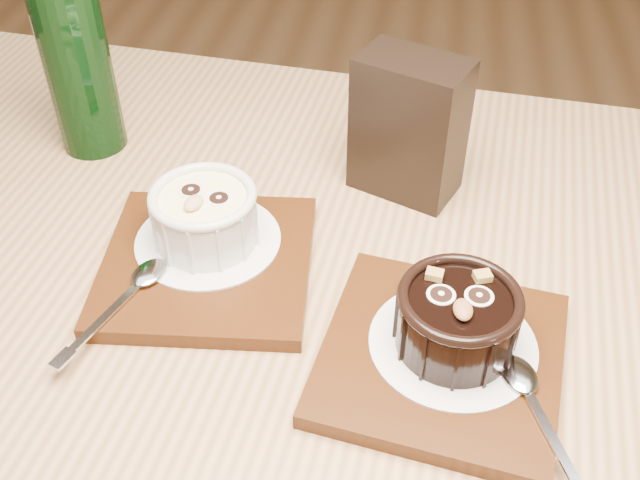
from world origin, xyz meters
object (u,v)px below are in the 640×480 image
(tray_left, at_px, (207,264))
(ramekin_white, at_px, (205,214))
(ramekin_dark, at_px, (457,317))
(tray_right, at_px, (441,358))
(condiment_stand, at_px, (409,127))
(green_bottle, at_px, (77,61))
(table, at_px, (318,380))

(tray_left, height_order, ramekin_white, ramekin_white)
(ramekin_white, bearing_deg, ramekin_dark, -6.72)
(tray_left, distance_m, tray_right, 0.22)
(condiment_stand, xyz_separation_m, green_bottle, (-0.34, 0.03, 0.03))
(tray_right, distance_m, condiment_stand, 0.24)
(tray_left, bearing_deg, tray_right, -20.14)
(ramekin_white, bearing_deg, green_bottle, 152.97)
(tray_right, xyz_separation_m, green_bottle, (-0.38, 0.25, 0.09))
(table, relative_size, condiment_stand, 9.07)
(ramekin_white, height_order, ramekin_dark, same)
(tray_left, relative_size, ramekin_white, 1.93)
(ramekin_white, distance_m, ramekin_dark, 0.24)
(tray_right, bearing_deg, table, 158.39)
(tray_right, distance_m, ramekin_dark, 0.04)
(table, bearing_deg, ramekin_dark, -16.24)
(table, xyz_separation_m, ramekin_white, (-0.11, 0.06, 0.14))
(tray_right, bearing_deg, green_bottle, 146.30)
(tray_left, bearing_deg, table, -18.64)
(tray_left, distance_m, green_bottle, 0.26)
(tray_right, distance_m, green_bottle, 0.46)
(table, height_order, ramekin_white, ramekin_white)
(condiment_stand, distance_m, green_bottle, 0.34)
(green_bottle, bearing_deg, tray_left, -45.73)
(ramekin_dark, bearing_deg, table, 158.12)
(ramekin_white, xyz_separation_m, condiment_stand, (0.17, 0.13, 0.02))
(table, relative_size, tray_left, 7.05)
(tray_left, xyz_separation_m, tray_right, (0.21, -0.08, 0.00))
(green_bottle, bearing_deg, tray_right, -33.70)
(ramekin_white, height_order, tray_right, ramekin_white)
(table, distance_m, ramekin_dark, 0.18)
(condiment_stand, bearing_deg, ramekin_dark, -76.72)
(tray_left, height_order, tray_right, same)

